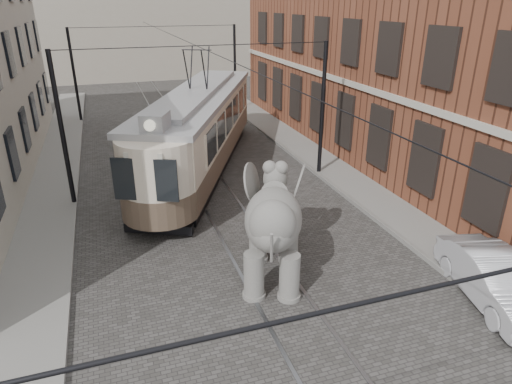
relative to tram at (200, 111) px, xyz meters
name	(u,v)px	position (x,y,z in m)	size (l,w,h in m)	color
ground	(254,256)	(-0.19, -8.59, -2.80)	(120.00, 120.00, 0.00)	#44413E
tram_rails	(254,255)	(-0.19, -8.59, -2.78)	(1.54, 80.00, 0.02)	slate
sidewalk_right	(412,226)	(5.81, -8.59, -2.72)	(2.00, 60.00, 0.15)	slate
sidewalk_left	(33,292)	(-6.69, -8.59, -2.72)	(2.00, 60.00, 0.15)	slate
brick_building	(401,33)	(10.81, 0.41, 3.20)	(8.00, 26.00, 12.00)	brown
distant_block	(132,5)	(-0.19, 31.41, 4.20)	(28.00, 10.00, 14.00)	#A09584
catenary	(209,127)	(-0.39, -3.59, 0.20)	(11.00, 30.20, 6.00)	black
tram	(200,111)	(0.00, 0.00, 0.00)	(2.91, 14.10, 5.59)	beige
elephant	(273,232)	(-0.06, -9.93, -1.29)	(2.72, 4.93, 3.02)	#65635D
parked_car	(494,279)	(5.22, -12.83, -2.13)	(1.43, 4.06, 1.34)	#B0B0B5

